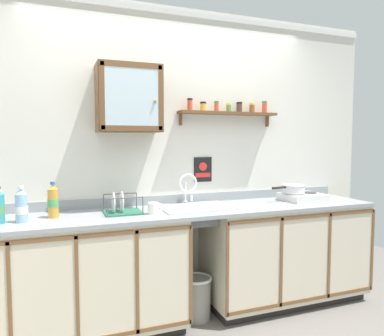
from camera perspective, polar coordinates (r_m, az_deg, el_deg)
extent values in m
cube|color=silver|center=(3.22, -2.82, 1.49)|extent=(4.00, 0.05, 2.63)
cube|color=white|center=(3.37, -2.73, 23.43)|extent=(4.00, 0.02, 0.05)
cube|color=black|center=(3.11, -17.82, -23.26)|extent=(1.57, 0.55, 0.08)
cube|color=beige|center=(2.91, -18.00, -15.76)|extent=(1.60, 0.61, 0.81)
cube|color=brown|center=(2.51, -17.87, -10.33)|extent=(1.60, 0.01, 0.03)
cube|color=brown|center=(2.63, -26.87, -18.17)|extent=(0.02, 0.01, 0.74)
cube|color=brown|center=(2.62, -17.68, -18.03)|extent=(0.02, 0.01, 0.74)
cube|color=brown|center=(2.67, -8.63, -17.48)|extent=(0.02, 0.01, 0.74)
cube|color=brown|center=(2.77, -0.14, -16.58)|extent=(0.02, 0.01, 0.74)
cube|color=black|center=(3.66, 13.96, -18.83)|extent=(1.43, 0.55, 0.08)
cube|color=beige|center=(3.49, 14.38, -12.28)|extent=(1.46, 0.61, 0.81)
cube|color=brown|center=(3.16, 17.72, -7.30)|extent=(1.46, 0.01, 0.03)
cube|color=brown|center=(3.38, 17.43, -19.29)|extent=(1.46, 0.01, 0.03)
cube|color=brown|center=(2.88, 5.62, -15.77)|extent=(0.02, 0.01, 0.74)
cube|color=brown|center=(3.11, 13.94, -14.31)|extent=(0.02, 0.01, 0.74)
cube|color=brown|center=(3.40, 20.88, -12.86)|extent=(0.02, 0.01, 0.74)
cube|color=brown|center=(3.73, 26.60, -11.51)|extent=(0.02, 0.01, 0.74)
cube|color=gray|center=(2.96, -0.83, -6.80)|extent=(3.36, 0.64, 0.03)
cube|color=gray|center=(3.22, -2.60, -4.90)|extent=(3.36, 0.02, 0.08)
cube|color=silver|center=(3.00, 0.60, -6.23)|extent=(0.59, 0.42, 0.01)
cube|color=slate|center=(3.03, 0.60, -8.48)|extent=(0.50, 0.35, 0.01)
cube|color=slate|center=(3.18, -0.56, -6.86)|extent=(0.50, 0.01, 0.12)
cube|color=slate|center=(2.86, 1.90, -8.14)|extent=(0.50, 0.01, 0.12)
cylinder|color=#4C4C51|center=(3.03, 0.60, -8.52)|extent=(0.04, 0.04, 0.01)
cylinder|color=silver|center=(3.21, -1.11, -5.43)|extent=(0.05, 0.05, 0.02)
cylinder|color=silver|center=(3.20, -1.11, -3.74)|extent=(0.02, 0.02, 0.17)
torus|color=silver|center=(3.12, -0.65, -2.41)|extent=(0.17, 0.02, 0.17)
cylinder|color=silver|center=(3.23, -0.10, -4.79)|extent=(0.02, 0.02, 0.05)
cube|color=silver|center=(3.53, 17.09, -4.41)|extent=(0.36, 0.32, 0.06)
cylinder|color=#2D2D2D|center=(3.49, 15.73, -3.90)|extent=(0.15, 0.15, 0.01)
cylinder|color=#2D2D2D|center=(3.60, 17.97, -3.71)|extent=(0.15, 0.15, 0.01)
cylinder|color=black|center=(3.37, 17.41, -4.83)|extent=(0.03, 0.02, 0.03)
cylinder|color=black|center=(3.48, 19.69, -4.60)|extent=(0.03, 0.02, 0.03)
cylinder|color=silver|center=(3.49, 15.74, -3.24)|extent=(0.21, 0.21, 0.07)
torus|color=silver|center=(3.49, 15.75, -2.63)|extent=(0.21, 0.21, 0.01)
cylinder|color=black|center=(3.36, 13.59, -3.04)|extent=(0.16, 0.05, 0.02)
cylinder|color=#8CB7E0|center=(2.73, -25.33, -5.77)|extent=(0.08, 0.08, 0.19)
cone|color=#8CB7E0|center=(2.71, -25.41, -3.38)|extent=(0.08, 0.08, 0.04)
cylinder|color=white|center=(2.71, -25.43, -2.80)|extent=(0.04, 0.04, 0.02)
cylinder|color=white|center=(2.73, -25.33, -6.01)|extent=(0.08, 0.08, 0.05)
cylinder|color=gold|center=(2.80, -21.09, -5.24)|extent=(0.07, 0.07, 0.21)
cone|color=gold|center=(2.78, -21.15, -2.79)|extent=(0.07, 0.07, 0.03)
cylinder|color=#2D59B2|center=(2.78, -21.17, -2.24)|extent=(0.03, 0.03, 0.02)
cylinder|color=#4C9959|center=(2.80, -21.09, -5.16)|extent=(0.08, 0.08, 0.06)
cube|color=#26664C|center=(2.85, -10.85, -6.89)|extent=(0.28, 0.25, 0.01)
cylinder|color=#4C4F54|center=(2.70, -13.20, -6.07)|extent=(0.01, 0.01, 0.12)
cylinder|color=#4C4F54|center=(2.75, -7.77, -5.83)|extent=(0.01, 0.01, 0.12)
cylinder|color=#4C4F54|center=(2.93, -13.78, -5.29)|extent=(0.01, 0.01, 0.12)
cylinder|color=#4C4F54|center=(2.97, -8.76, -5.08)|extent=(0.01, 0.01, 0.12)
cylinder|color=#4C4F54|center=(2.71, -10.48, -4.68)|extent=(0.26, 0.01, 0.01)
cylinder|color=#4C4F54|center=(2.94, -11.27, -4.01)|extent=(0.26, 0.01, 0.01)
cylinder|color=white|center=(2.82, -12.30, -5.34)|extent=(0.01, 0.16, 0.16)
cylinder|color=white|center=(2.83, -11.02, -5.29)|extent=(0.01, 0.16, 0.16)
cylinder|color=white|center=(2.77, -6.10, -6.33)|extent=(0.08, 0.08, 0.09)
torus|color=white|center=(2.78, -5.13, -6.20)|extent=(0.06, 0.02, 0.06)
cube|color=brown|center=(2.97, -9.97, 10.71)|extent=(0.50, 0.28, 0.53)
cube|color=silver|center=(2.83, -9.43, 11.03)|extent=(0.41, 0.01, 0.44)
cube|color=brown|center=(2.79, -14.05, 11.05)|extent=(0.04, 0.01, 0.50)
cube|color=brown|center=(2.88, -4.94, 10.95)|extent=(0.04, 0.01, 0.50)
cube|color=brown|center=(2.87, -9.49, 15.79)|extent=(0.47, 0.01, 0.04)
cube|color=brown|center=(2.81, -9.37, 6.19)|extent=(0.47, 0.01, 0.04)
sphere|color=olive|center=(2.85, -5.84, 10.48)|extent=(0.02, 0.02, 0.02)
cube|color=brown|center=(3.32, 5.80, 8.59)|extent=(0.94, 0.14, 0.02)
cube|color=brown|center=(3.20, -1.83, 7.67)|extent=(0.02, 0.03, 0.10)
cube|color=brown|center=(3.58, 11.79, 7.21)|extent=(0.02, 0.03, 0.10)
cylinder|color=#CC4C33|center=(3.19, -0.33, 9.84)|extent=(0.04, 0.04, 0.09)
cylinder|color=black|center=(3.19, -0.33, 10.80)|extent=(0.05, 0.05, 0.02)
cylinder|color=gold|center=(3.22, 1.77, 9.54)|extent=(0.05, 0.05, 0.07)
cylinder|color=black|center=(3.23, 1.77, 10.26)|extent=(0.05, 0.05, 0.02)
cylinder|color=#CC4C33|center=(3.28, 3.89, 9.54)|extent=(0.04, 0.04, 0.08)
cylinder|color=#33723F|center=(3.29, 3.89, 10.35)|extent=(0.04, 0.04, 0.02)
cylinder|color=#598C3F|center=(3.32, 5.80, 9.32)|extent=(0.04, 0.04, 0.06)
cylinder|color=yellow|center=(3.32, 5.80, 9.97)|extent=(0.04, 0.04, 0.02)
cylinder|color=#4C3326|center=(3.39, 7.48, 9.35)|extent=(0.05, 0.05, 0.08)
cylinder|color=black|center=(3.39, 7.48, 10.14)|extent=(0.05, 0.05, 0.02)
cylinder|color=brown|center=(3.45, 9.46, 9.20)|extent=(0.05, 0.05, 0.07)
cylinder|color=yellow|center=(3.45, 9.47, 9.93)|extent=(0.05, 0.05, 0.02)
cylinder|color=#CC4C33|center=(3.50, 11.38, 9.27)|extent=(0.04, 0.04, 0.09)
cylinder|color=#33723F|center=(3.51, 11.39, 10.17)|extent=(0.05, 0.05, 0.02)
cube|color=black|center=(3.29, 1.71, -0.24)|extent=(0.17, 0.01, 0.22)
cube|color=red|center=(3.29, 1.75, -1.12)|extent=(0.15, 0.00, 0.04)
cylinder|color=red|center=(3.28, 1.75, 0.24)|extent=(0.08, 0.00, 0.08)
cylinder|color=gray|center=(3.16, 0.77, -19.92)|extent=(0.22, 0.22, 0.34)
torus|color=white|center=(3.10, 0.77, -17.02)|extent=(0.25, 0.25, 0.02)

